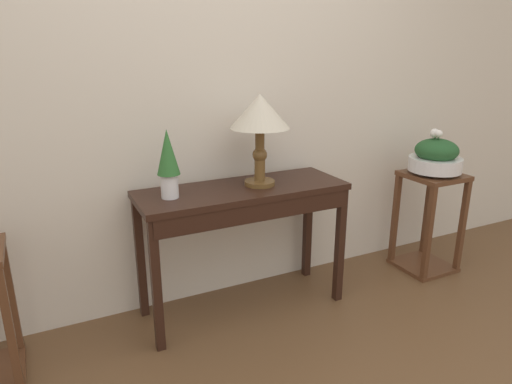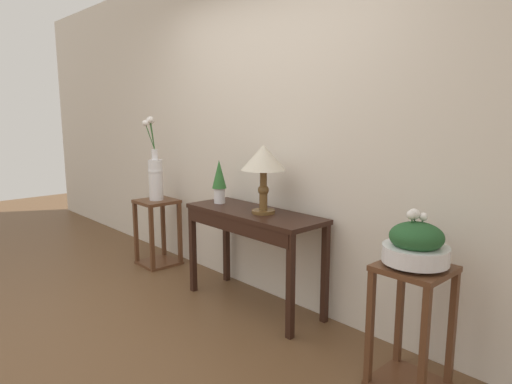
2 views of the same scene
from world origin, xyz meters
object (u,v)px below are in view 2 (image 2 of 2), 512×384
(flower_vase_tall_left, at_px, (155,172))
(pedestal_stand_right, at_px, (411,327))
(console_table, at_px, (251,225))
(table_lamp, at_px, (263,162))
(pedestal_stand_left, at_px, (158,232))
(planter_bowl_wide_right, at_px, (416,245))
(potted_plant_on_console, at_px, (219,179))

(flower_vase_tall_left, distance_m, pedestal_stand_right, 2.80)
(console_table, bearing_deg, table_lamp, 12.60)
(flower_vase_tall_left, bearing_deg, pedestal_stand_right, -1.14)
(console_table, xyz_separation_m, pedestal_stand_left, (-1.37, -0.01, -0.32))
(flower_vase_tall_left, relative_size, pedestal_stand_right, 1.16)
(table_lamp, height_order, pedestal_stand_left, table_lamp)
(flower_vase_tall_left, bearing_deg, planter_bowl_wide_right, -1.14)
(pedestal_stand_right, bearing_deg, console_table, 177.00)
(pedestal_stand_left, bearing_deg, table_lamp, 1.45)
(pedestal_stand_left, xyz_separation_m, flower_vase_tall_left, (-0.00, -0.00, 0.60))
(table_lamp, distance_m, flower_vase_tall_left, 1.49)
(console_table, xyz_separation_m, potted_plant_on_console, (-0.41, 0.02, 0.31))
(pedestal_stand_left, bearing_deg, flower_vase_tall_left, -94.13)
(pedestal_stand_right, bearing_deg, pedestal_stand_left, 178.78)
(potted_plant_on_console, relative_size, pedestal_stand_right, 0.51)
(console_table, distance_m, pedestal_stand_left, 1.41)
(flower_vase_tall_left, height_order, pedestal_stand_right, flower_vase_tall_left)
(pedestal_stand_right, bearing_deg, flower_vase_tall_left, 178.86)
(console_table, relative_size, planter_bowl_wide_right, 3.43)
(console_table, xyz_separation_m, pedestal_stand_right, (1.37, -0.07, -0.30))
(console_table, height_order, potted_plant_on_console, potted_plant_on_console)
(pedestal_stand_right, bearing_deg, table_lamp, 175.66)
(table_lamp, relative_size, pedestal_stand_left, 0.77)
(potted_plant_on_console, xyz_separation_m, pedestal_stand_left, (-0.96, -0.03, -0.63))
(console_table, height_order, pedestal_stand_left, console_table)
(table_lamp, xyz_separation_m, pedestal_stand_right, (1.26, -0.10, -0.80))
(table_lamp, distance_m, potted_plant_on_console, 0.55)
(flower_vase_tall_left, relative_size, planter_bowl_wide_right, 2.34)
(console_table, relative_size, pedestal_stand_right, 1.69)
(table_lamp, xyz_separation_m, planter_bowl_wide_right, (1.26, -0.10, -0.33))
(table_lamp, height_order, pedestal_stand_right, table_lamp)
(console_table, relative_size, table_lamp, 2.33)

